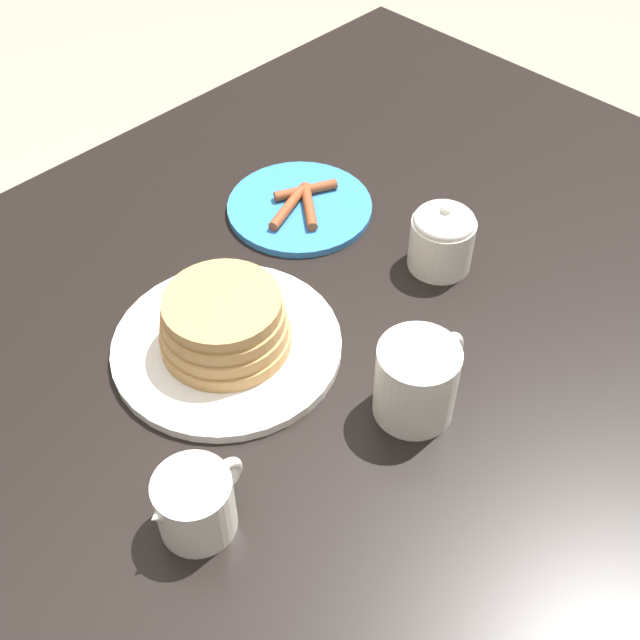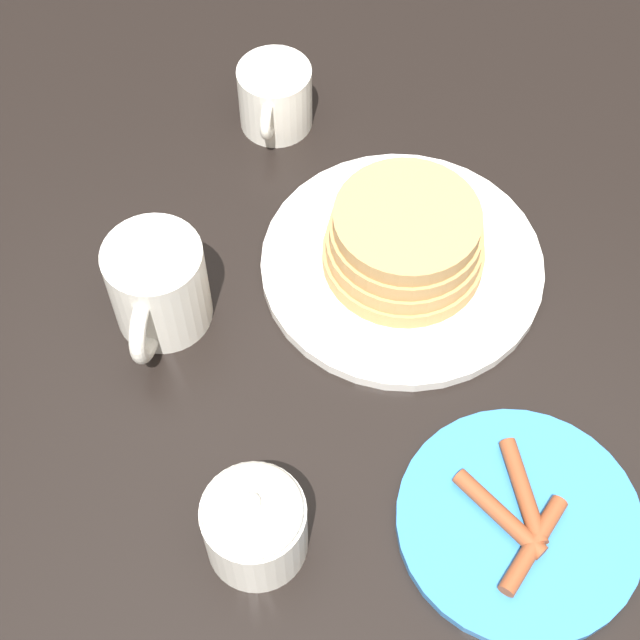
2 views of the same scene
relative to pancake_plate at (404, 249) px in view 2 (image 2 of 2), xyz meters
The scene contains 7 objects.
ground_plane 0.76m from the pancake_plate, 116.91° to the right, with size 8.00×8.00×0.00m, color gray.
dining_table 0.13m from the pancake_plate, 116.91° to the right, with size 1.59×0.96×0.73m.
pancake_plate is the anchor object (origin of this frame).
side_plate_bacon 0.27m from the pancake_plate, 27.13° to the left, with size 0.20×0.20×0.02m.
coffee_mug 0.23m from the pancake_plate, 67.18° to the right, with size 0.12×0.09×0.09m.
creamer_pitcher 0.23m from the pancake_plate, 138.03° to the right, with size 0.11×0.08×0.08m.
sugar_bowl 0.30m from the pancake_plate, 16.22° to the right, with size 0.08×0.08×0.10m.
Camera 2 is at (0.56, 0.04, 1.49)m, focal length 55.00 mm.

